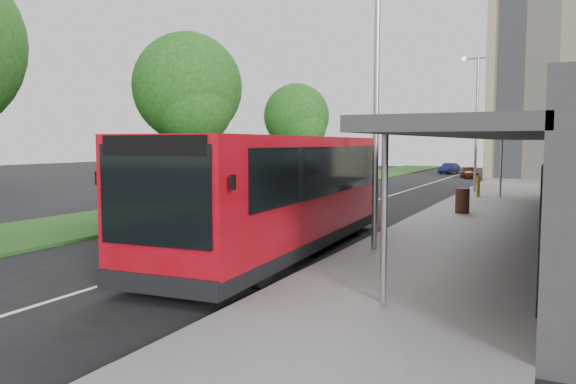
# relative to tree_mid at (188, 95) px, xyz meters

# --- Properties ---
(ground) EXTENTS (120.00, 120.00, 0.00)m
(ground) POSITION_rel_tree_mid_xyz_m (7.01, -9.05, -5.25)
(ground) COLOR black
(ground) RESTS_ON ground
(pavement) EXTENTS (5.00, 80.00, 0.15)m
(pavement) POSITION_rel_tree_mid_xyz_m (13.01, 10.95, -5.18)
(pavement) COLOR slate
(pavement) RESTS_ON ground
(grass_verge) EXTENTS (5.00, 80.00, 0.10)m
(grass_verge) POSITION_rel_tree_mid_xyz_m (0.01, 10.95, -5.20)
(grass_verge) COLOR #194415
(grass_verge) RESTS_ON ground
(lane_centre_line) EXTENTS (0.12, 70.00, 0.01)m
(lane_centre_line) POSITION_rel_tree_mid_xyz_m (7.01, 5.95, -5.24)
(lane_centre_line) COLOR silver
(lane_centre_line) RESTS_ON ground
(kerb_dashes) EXTENTS (0.12, 56.00, 0.01)m
(kerb_dashes) POSITION_rel_tree_mid_xyz_m (10.31, 9.95, -5.24)
(kerb_dashes) COLOR silver
(kerb_dashes) RESTS_ON ground
(tree_mid) EXTENTS (5.06, 5.06, 8.13)m
(tree_mid) POSITION_rel_tree_mid_xyz_m (0.00, 0.00, 0.00)
(tree_mid) COLOR black
(tree_mid) RESTS_ON ground
(tree_far) EXTENTS (4.35, 4.35, 6.93)m
(tree_far) POSITION_rel_tree_mid_xyz_m (0.00, 12.00, -0.78)
(tree_far) COLOR black
(tree_far) RESTS_ON ground
(lamp_post_near) EXTENTS (1.44, 0.28, 8.00)m
(lamp_post_near) POSITION_rel_tree_mid_xyz_m (11.13, -7.05, -0.53)
(lamp_post_near) COLOR #95999D
(lamp_post_near) RESTS_ON pavement
(lamp_post_far) EXTENTS (1.44, 0.28, 8.00)m
(lamp_post_far) POSITION_rel_tree_mid_xyz_m (11.13, 12.95, -0.53)
(lamp_post_far) COLOR #95999D
(lamp_post_far) RESTS_ON pavement
(bus_main) EXTENTS (3.45, 11.40, 3.19)m
(bus_main) POSITION_rel_tree_mid_xyz_m (8.82, -8.10, -3.61)
(bus_main) COLOR #AE091C
(bus_main) RESTS_ON ground
(bus_second) EXTENTS (3.00, 9.80, 2.74)m
(bus_second) POSITION_rel_tree_mid_xyz_m (5.96, -4.28, -3.85)
(bus_second) COLOR #AE091C
(bus_second) RESTS_ON ground
(litter_bin) EXTENTS (0.74, 0.74, 1.02)m
(litter_bin) POSITION_rel_tree_mid_xyz_m (12.16, 1.99, -4.59)
(litter_bin) COLOR #3C2118
(litter_bin) RESTS_ON pavement
(bollard) EXTENTS (0.20, 0.20, 1.11)m
(bollard) POSITION_rel_tree_mid_xyz_m (11.83, 9.60, -4.54)
(bollard) COLOR #EEA60C
(bollard) RESTS_ON pavement
(car_near) EXTENTS (2.09, 3.32, 1.05)m
(car_near) POSITION_rel_tree_mid_xyz_m (8.73, 28.59, -4.72)
(car_near) COLOR #4F190B
(car_near) RESTS_ON ground
(car_far) EXTENTS (1.69, 3.33, 1.05)m
(car_far) POSITION_rel_tree_mid_xyz_m (5.88, 35.12, -4.73)
(car_far) COLOR navy
(car_far) RESTS_ON ground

